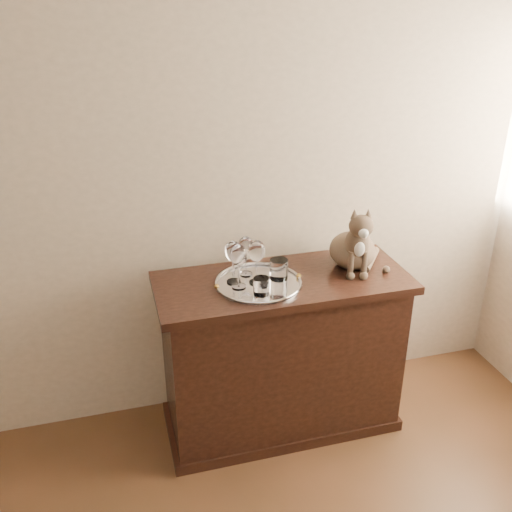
{
  "coord_description": "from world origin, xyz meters",
  "views": [
    {
      "loc": [
        -0.16,
        -0.31,
        2.08
      ],
      "look_at": [
        0.47,
        1.95,
        0.98
      ],
      "focal_mm": 40.0,
      "sensor_mm": 36.0,
      "label": 1
    }
  ],
  "objects_px": {
    "wine_glass_d": "(256,262)",
    "cat": "(354,234)",
    "wine_glass_a": "(233,262)",
    "wine_glass_c": "(239,266)",
    "wine_glass_b": "(246,256)",
    "tumbler_b": "(261,286)",
    "tray": "(258,284)",
    "tumbler_c": "(279,269)",
    "sideboard": "(281,354)"
  },
  "relations": [
    {
      "from": "wine_glass_d",
      "to": "tumbler_c",
      "type": "xyz_separation_m",
      "value": [
        0.11,
        0.01,
        -0.06
      ]
    },
    {
      "from": "sideboard",
      "to": "wine_glass_c",
      "type": "height_order",
      "value": "wine_glass_c"
    },
    {
      "from": "sideboard",
      "to": "tumbler_c",
      "type": "bearing_deg",
      "value": -169.75
    },
    {
      "from": "sideboard",
      "to": "wine_glass_d",
      "type": "distance_m",
      "value": 0.56
    },
    {
      "from": "wine_glass_b",
      "to": "tumbler_b",
      "type": "distance_m",
      "value": 0.21
    },
    {
      "from": "tray",
      "to": "cat",
      "type": "relative_size",
      "value": 1.18
    },
    {
      "from": "wine_glass_c",
      "to": "cat",
      "type": "xyz_separation_m",
      "value": [
        0.58,
        0.07,
        0.06
      ]
    },
    {
      "from": "wine_glass_a",
      "to": "wine_glass_c",
      "type": "height_order",
      "value": "wine_glass_c"
    },
    {
      "from": "wine_glass_a",
      "to": "tumbler_b",
      "type": "height_order",
      "value": "wine_glass_a"
    },
    {
      "from": "wine_glass_b",
      "to": "wine_glass_c",
      "type": "relative_size",
      "value": 0.92
    },
    {
      "from": "tumbler_b",
      "to": "wine_glass_d",
      "type": "bearing_deg",
      "value": 85.63
    },
    {
      "from": "cat",
      "to": "sideboard",
      "type": "bearing_deg",
      "value": -161.58
    },
    {
      "from": "tray",
      "to": "tumbler_c",
      "type": "bearing_deg",
      "value": 10.52
    },
    {
      "from": "wine_glass_c",
      "to": "wine_glass_d",
      "type": "height_order",
      "value": "wine_glass_d"
    },
    {
      "from": "tumbler_b",
      "to": "cat",
      "type": "xyz_separation_m",
      "value": [
        0.51,
        0.17,
        0.12
      ]
    },
    {
      "from": "wine_glass_a",
      "to": "wine_glass_c",
      "type": "bearing_deg",
      "value": -76.28
    },
    {
      "from": "wine_glass_c",
      "to": "tumbler_c",
      "type": "distance_m",
      "value": 0.21
    },
    {
      "from": "tray",
      "to": "wine_glass_d",
      "type": "height_order",
      "value": "wine_glass_d"
    },
    {
      "from": "wine_glass_a",
      "to": "tray",
      "type": "bearing_deg",
      "value": -20.78
    },
    {
      "from": "wine_glass_c",
      "to": "cat",
      "type": "relative_size",
      "value": 0.61
    },
    {
      "from": "tray",
      "to": "wine_glass_d",
      "type": "distance_m",
      "value": 0.11
    },
    {
      "from": "wine_glass_d",
      "to": "tumbler_b",
      "type": "bearing_deg",
      "value": -94.37
    },
    {
      "from": "wine_glass_a",
      "to": "wine_glass_d",
      "type": "height_order",
      "value": "wine_glass_d"
    },
    {
      "from": "wine_glass_d",
      "to": "tumbler_b",
      "type": "distance_m",
      "value": 0.13
    },
    {
      "from": "wine_glass_a",
      "to": "wine_glass_b",
      "type": "bearing_deg",
      "value": 39.72
    },
    {
      "from": "sideboard",
      "to": "wine_glass_a",
      "type": "height_order",
      "value": "wine_glass_a"
    },
    {
      "from": "wine_glass_c",
      "to": "wine_glass_d",
      "type": "distance_m",
      "value": 0.09
    },
    {
      "from": "wine_glass_d",
      "to": "tumbler_b",
      "type": "xyz_separation_m",
      "value": [
        -0.01,
        -0.11,
        -0.07
      ]
    },
    {
      "from": "cat",
      "to": "wine_glass_d",
      "type": "bearing_deg",
      "value": -161.44
    },
    {
      "from": "cat",
      "to": "tumbler_b",
      "type": "bearing_deg",
      "value": -149.58
    },
    {
      "from": "wine_glass_b",
      "to": "tumbler_c",
      "type": "distance_m",
      "value": 0.17
    },
    {
      "from": "wine_glass_d",
      "to": "cat",
      "type": "bearing_deg",
      "value": 6.38
    },
    {
      "from": "tray",
      "to": "wine_glass_c",
      "type": "relative_size",
      "value": 1.92
    },
    {
      "from": "tray",
      "to": "wine_glass_d",
      "type": "xyz_separation_m",
      "value": [
        -0.01,
        0.01,
        0.11
      ]
    },
    {
      "from": "tray",
      "to": "wine_glass_a",
      "type": "distance_m",
      "value": 0.16
    },
    {
      "from": "wine_glass_a",
      "to": "cat",
      "type": "bearing_deg",
      "value": 2.15
    },
    {
      "from": "wine_glass_a",
      "to": "wine_glass_c",
      "type": "distance_m",
      "value": 0.05
    },
    {
      "from": "wine_glass_b",
      "to": "wine_glass_c",
      "type": "bearing_deg",
      "value": -119.06
    },
    {
      "from": "sideboard",
      "to": "wine_glass_c",
      "type": "relative_size",
      "value": 5.75
    },
    {
      "from": "wine_glass_b",
      "to": "tumbler_b",
      "type": "bearing_deg",
      "value": -85.6
    },
    {
      "from": "tumbler_b",
      "to": "cat",
      "type": "bearing_deg",
      "value": 18.24
    },
    {
      "from": "cat",
      "to": "wine_glass_c",
      "type": "bearing_deg",
      "value": -160.72
    },
    {
      "from": "wine_glass_b",
      "to": "wine_glass_d",
      "type": "relative_size",
      "value": 0.91
    },
    {
      "from": "wine_glass_b",
      "to": "tumbler_c",
      "type": "bearing_deg",
      "value": -31.85
    },
    {
      "from": "wine_glass_b",
      "to": "cat",
      "type": "bearing_deg",
      "value": -4.38
    },
    {
      "from": "tumbler_b",
      "to": "cat",
      "type": "height_order",
      "value": "cat"
    },
    {
      "from": "wine_glass_a",
      "to": "wine_glass_b",
      "type": "xyz_separation_m",
      "value": [
        0.08,
        0.06,
        -0.01
      ]
    },
    {
      "from": "tray",
      "to": "wine_glass_d",
      "type": "relative_size",
      "value": 1.89
    },
    {
      "from": "sideboard",
      "to": "tumbler_b",
      "type": "distance_m",
      "value": 0.51
    },
    {
      "from": "wine_glass_a",
      "to": "tumbler_c",
      "type": "distance_m",
      "value": 0.22
    }
  ]
}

